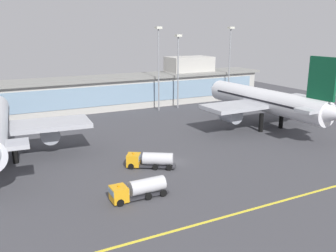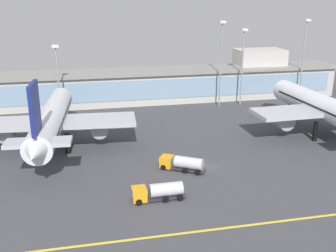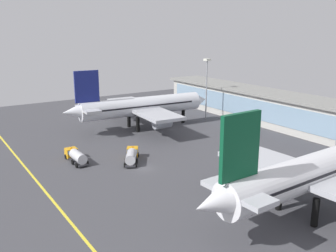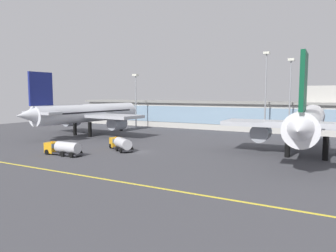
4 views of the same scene
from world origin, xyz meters
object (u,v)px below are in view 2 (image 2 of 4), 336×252
Objects in this scene: airliner_near_left at (52,120)px; apron_light_mast_centre at (243,56)px; fuel_tanker_truck at (181,163)px; airliner_near_right at (323,108)px; baggage_tug_near at (157,192)px; apron_light_mast_east at (57,70)px; apron_light_mast_west at (221,52)px; apron_light_mast_far_east at (304,49)px.

apron_light_mast_centre reaches higher than airliner_near_left.
fuel_tanker_truck is at bearing -124.33° from apron_light_mast_centre.
airliner_near_right is 51.50m from baggage_tug_near.
apron_light_mast_east is (-54.72, -2.74, -1.77)m from apron_light_mast_centre.
baggage_tug_near is at bearing -118.76° from apron_light_mast_west.
airliner_near_right is 40.92m from fuel_tanker_truck.
apron_light_mast_west is at bearing -56.35° from airliner_near_left.
fuel_tanker_truck is 49.79m from apron_light_mast_east.
apron_light_mast_centre is at bearing -176.06° from apron_light_mast_far_east.
apron_light_mast_east is at bearing -27.43° from fuel_tanker_truck.
apron_light_mast_centre reaches higher than airliner_near_right.
apron_light_mast_east is at bearing -177.13° from apron_light_mast_centre.
airliner_near_left is 2.05× the size of apron_light_mast_centre.
apron_light_mast_centre reaches higher than apron_light_mast_east.
apron_light_mast_far_east reaches higher than airliner_near_left.
apron_light_mast_west reaches higher than apron_light_mast_centre.
baggage_tug_near is 0.45× the size of apron_light_mast_east.
apron_light_mast_west is (-15.34, 31.33, 9.58)m from airliner_near_right.
apron_light_mast_west is at bearing 24.09° from airliner_near_right.
airliner_near_left is 2.37× the size of apron_light_mast_east.
baggage_tug_near is 0.39× the size of apron_light_mast_centre.
fuel_tanker_truck is 12.95m from baggage_tug_near.
apron_light_mast_east is (0.72, 24.77, 6.77)m from airliner_near_left.
apron_light_mast_east is 76.16m from apron_light_mast_far_east.
apron_light_mast_west is 47.71m from apron_light_mast_east.
apron_light_mast_east is at bearing 2.75° from airliner_near_left.
apron_light_mast_east is at bearing 63.17° from airliner_near_right.
fuel_tanker_truck is at bearing -59.69° from apron_light_mast_east.
apron_light_mast_far_east is (13.07, 33.29, 9.62)m from airliner_near_right.
airliner_near_left is 63.77m from airliner_near_right.
apron_light_mast_centre is at bearing 3.98° from apron_light_mast_west.
apron_light_mast_centre is at bearing 2.87° from apron_light_mast_east.
airliner_near_right is 2.36× the size of apron_light_mast_east.
apron_light_mast_centre is at bearing -124.31° from baggage_tug_near.
apron_light_mast_centre is (55.44, 27.51, 8.54)m from airliner_near_left.
apron_light_mast_west reaches higher than fuel_tanker_truck.
baggage_tug_near is at bearing -142.48° from airliner_near_left.
airliner_near_right is at bearing -24.82° from apron_light_mast_east.
apron_light_mast_west reaches higher than airliner_near_left.
fuel_tanker_truck is at bearing -119.57° from airliner_near_left.
fuel_tanker_truck is 0.99× the size of baggage_tug_near.
airliner_near_right is 36.18m from apron_light_mast_west.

